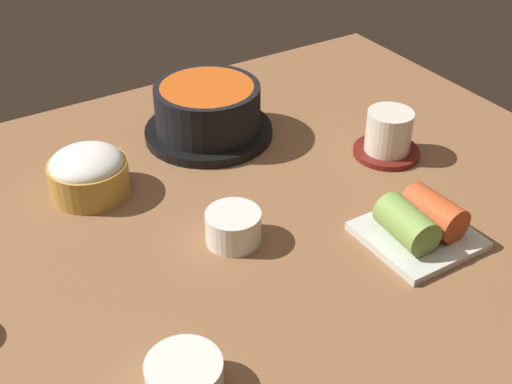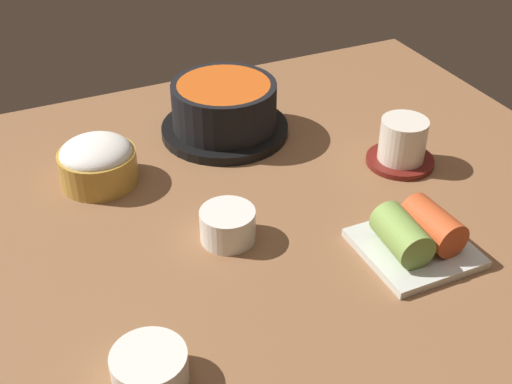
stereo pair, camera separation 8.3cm
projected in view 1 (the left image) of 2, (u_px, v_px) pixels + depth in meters
The scene contains 7 objects.
dining_table at pixel (234, 215), 85.68cm from camera, with size 100.00×76.00×2.00cm, color brown.
stone_pot at pixel (208, 112), 97.95cm from camera, with size 18.80×18.80×8.01cm.
rice_bowl at pixel (88, 172), 86.23cm from camera, with size 10.24×10.24×6.31cm.
tea_cup_with_saucer at pixel (389, 136), 93.90cm from camera, with size 9.38×9.38×6.70cm.
banchan_cup_center at pixel (233, 226), 78.69cm from camera, with size 6.59×6.59×3.96cm.
kimchi_plate at pixel (419, 224), 78.79cm from camera, with size 12.16×12.16×5.35cm.
side_bowl_near at pixel (184, 376), 61.03cm from camera, with size 7.18×7.18×3.41cm.
Camera 1 is at (-33.71, -59.88, 52.34)cm, focal length 47.38 mm.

